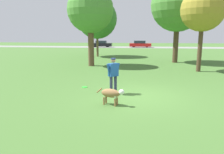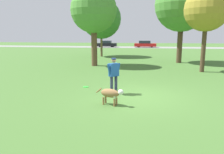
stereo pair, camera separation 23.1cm
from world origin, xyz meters
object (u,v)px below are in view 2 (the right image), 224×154
Objects in this scene: parked_car_red at (145,44)px; tree_near_right at (207,10)px; tree_mid_center at (182,5)px; parked_car_black at (107,44)px; tree_near_left at (94,10)px; tree_far_left at (101,19)px; dog at (111,94)px; frisbee at (86,87)px; person at (114,73)px.

tree_near_right is at bearing -79.33° from parked_car_red.
parked_car_black is at bearing 114.63° from tree_mid_center.
tree_near_left is 1.12× the size of tree_near_right.
tree_near_left is 0.96× the size of tree_far_left.
dog is 38.05m from parked_car_black.
frisbee is 0.04× the size of tree_mid_center.
person is 17.10m from tree_far_left.
tree_near_left reaches higher than tree_near_right.
tree_mid_center reaches higher than tree_far_left.
tree_mid_center is at bearing 27.12° from person.
person is at bearing -33.11° from frisbee.
tree_mid_center is 7.93m from tree_near_left.
tree_mid_center is (4.27, 13.18, 4.71)m from dog.
tree_near_right reaches higher than person.
tree_far_left is 20.62m from parked_car_red.
tree_near_right is 1.28× the size of parked_car_red.
tree_mid_center is 1.70× the size of parked_car_red.
dog is at bearing -107.95° from tree_mid_center.
tree_mid_center is (4.40, 11.61, 4.22)m from person.
tree_far_left is at bearing -101.63° from parked_car_red.
parked_car_red is (-4.02, 29.32, -3.53)m from tree_near_right.
frisbee is 0.06× the size of parked_car_red.
parked_car_black is (-11.97, 29.23, -3.53)m from tree_near_right.
dog is 3.97× the size of frisbee.
tree_near_right is 31.78m from parked_car_black.
tree_mid_center reaches higher than frisbee.
tree_near_right is 1.37× the size of parked_car_black.
tree_near_right is at bearing 39.57° from frisbee.
tree_near_left is (-2.99, 10.06, 4.04)m from dog.
tree_near_left reaches higher than parked_car_black.
tree_near_right is 13.28m from tree_far_left.
tree_near_left reaches higher than frisbee.
parked_car_black is at bearing 118.66° from dog.
tree_near_left is at bearing 99.97° from frisbee.
frisbee is at bearing -80.03° from tree_near_left.
frisbee is 35.06m from parked_car_red.
tree_near_right is (5.26, 6.63, 3.26)m from person.
tree_mid_center is 9.51m from tree_far_left.
parked_car_red reaches higher than parked_car_black.
parked_car_black is (-6.72, 35.86, -0.27)m from person.
frisbee is at bearing -91.69° from parked_car_red.
tree_far_left is (-3.84, 16.31, 3.42)m from person.
parked_car_red is at bearing 75.51° from tree_far_left.
person is at bearing -89.11° from parked_car_red.
parked_car_red is (1.24, 35.95, -0.27)m from person.
tree_near_right is at bearing -46.79° from tree_far_left.
person is 9.07m from tree_near_right.
parked_car_black is 0.93× the size of parked_car_red.
tree_near_left is at bearing 66.48° from person.
tree_near_left is 8.33m from tree_near_right.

